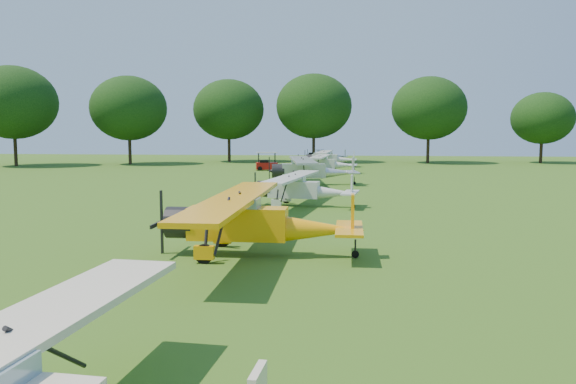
% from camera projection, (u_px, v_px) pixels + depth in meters
% --- Properties ---
extents(ground, '(160.00, 160.00, 0.00)m').
position_uv_depth(ground, '(273.00, 227.00, 26.39)').
color(ground, '#315715').
rests_on(ground, ground).
extents(tree_belt, '(137.36, 130.27, 14.52)m').
position_uv_depth(tree_belt, '(351.00, 52.00, 25.28)').
color(tree_belt, black).
rests_on(tree_belt, ground).
extents(aircraft_2, '(7.45, 11.83, 2.34)m').
position_uv_depth(aircraft_2, '(253.00, 218.00, 20.20)').
color(aircraft_2, '#FBA30A').
rests_on(aircraft_2, ground).
extents(aircraft_3, '(6.41, 10.18, 2.00)m').
position_uv_depth(aircraft_3, '(301.00, 187.00, 33.64)').
color(aircraft_3, silver).
rests_on(aircraft_3, ground).
extents(aircraft_4, '(7.65, 12.11, 2.38)m').
position_uv_depth(aircraft_4, '(310.00, 168.00, 47.19)').
color(aircraft_4, silver).
rests_on(aircraft_4, ground).
extents(aircraft_5, '(6.46, 10.29, 2.03)m').
position_uv_depth(aircraft_5, '(325.00, 162.00, 60.55)').
color(aircraft_5, silver).
rests_on(aircraft_5, ground).
extents(aircraft_6, '(6.71, 10.67, 2.11)m').
position_uv_depth(aircraft_6, '(329.00, 157.00, 71.52)').
color(aircraft_6, silver).
rests_on(aircraft_6, ground).
extents(aircraft_7, '(6.03, 9.55, 1.87)m').
position_uv_depth(aircraft_7, '(326.00, 155.00, 82.70)').
color(aircraft_7, silver).
rests_on(aircraft_7, ground).
extents(golf_cart, '(2.71, 2.00, 2.09)m').
position_uv_depth(golf_cart, '(266.00, 164.00, 65.07)').
color(golf_cart, '#B7110D').
rests_on(golf_cart, ground).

